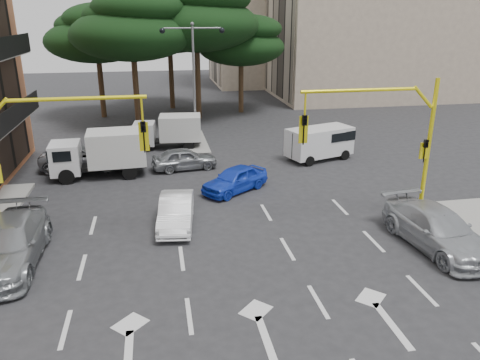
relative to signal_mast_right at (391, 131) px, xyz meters
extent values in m
plane|color=#28282B|center=(-6.80, -1.99, -3.88)|extent=(120.00, 120.00, 0.00)
cube|color=gray|center=(-6.80, 14.01, -3.81)|extent=(1.40, 6.00, 0.15)
cube|color=tan|center=(13.20, 30.01, 5.12)|extent=(20.00, 12.00, 18.00)
cube|color=black|center=(3.14, 30.01, 4.62)|extent=(0.12, 11.04, 16.20)
cube|color=tan|center=(6.20, 42.01, 4.12)|extent=(16.00, 12.00, 16.00)
cube|color=black|center=(-1.86, 42.01, 3.62)|extent=(0.12, 11.04, 14.20)
cylinder|color=#382616|center=(-10.80, 20.01, -1.41)|extent=(0.44, 0.44, 4.95)
ellipsoid|color=black|center=(-10.80, 20.01, 3.05)|extent=(9.15, 9.15, 3.87)
ellipsoid|color=black|center=(-10.20, 19.61, 4.92)|extent=(6.86, 6.86, 2.86)
ellipsoid|color=black|center=(-11.30, 20.31, 4.37)|extent=(6.07, 6.07, 2.64)
cylinder|color=#382616|center=(-5.80, 22.01, -1.18)|extent=(0.44, 0.44, 5.40)
ellipsoid|color=black|center=(-5.80, 22.01, 3.68)|extent=(9.98, 9.98, 4.22)
ellipsoid|color=black|center=(-6.30, 22.31, 5.12)|extent=(6.62, 6.62, 2.88)
cylinder|color=#382616|center=(-13.80, 24.01, -1.63)|extent=(0.44, 0.44, 4.50)
ellipsoid|color=black|center=(-13.80, 24.01, 2.42)|extent=(8.32, 8.32, 3.52)
ellipsoid|color=black|center=(-13.20, 23.61, 4.12)|extent=(6.24, 6.24, 2.60)
ellipsoid|color=black|center=(-14.30, 24.31, 3.62)|extent=(5.52, 5.52, 2.40)
cylinder|color=#382616|center=(-1.80, 24.01, -1.86)|extent=(0.44, 0.44, 4.05)
ellipsoid|color=black|center=(-1.80, 24.01, 1.79)|extent=(7.49, 7.49, 3.17)
ellipsoid|color=black|center=(-1.20, 23.61, 3.32)|extent=(5.62, 5.62, 2.34)
ellipsoid|color=black|center=(-2.30, 24.31, 2.87)|extent=(4.97, 4.97, 2.16)
cylinder|color=#382616|center=(-7.80, 27.01, -1.41)|extent=(0.44, 0.44, 4.95)
ellipsoid|color=black|center=(-7.80, 27.01, 3.05)|extent=(9.15, 9.15, 3.87)
ellipsoid|color=black|center=(-7.20, 26.61, 4.92)|extent=(6.86, 6.86, 2.86)
ellipsoid|color=black|center=(-8.30, 27.31, 4.37)|extent=(6.07, 6.07, 2.64)
cylinder|color=yellow|center=(1.80, 0.01, -0.88)|extent=(0.18, 0.18, 6.00)
cylinder|color=yellow|center=(1.25, 0.01, 1.37)|extent=(0.95, 0.14, 0.95)
cylinder|color=yellow|center=(-1.50, 0.01, 1.72)|extent=(4.80, 0.14, 0.14)
cylinder|color=yellow|center=(-3.70, 0.01, 1.27)|extent=(0.08, 0.08, 0.90)
imported|color=black|center=(-3.70, 0.01, 0.22)|extent=(0.20, 0.24, 1.20)
cube|color=yellow|center=(-3.70, 0.09, 0.22)|extent=(0.36, 0.06, 1.10)
imported|color=black|center=(1.58, -0.14, -0.88)|extent=(0.16, 0.20, 1.00)
cube|color=yellow|center=(1.58, -0.04, -0.88)|extent=(0.35, 0.08, 0.70)
cylinder|color=yellow|center=(-12.10, 0.01, 1.72)|extent=(4.80, 0.14, 0.14)
cylinder|color=yellow|center=(-9.90, 0.01, 1.27)|extent=(0.08, 0.08, 0.90)
imported|color=black|center=(-9.90, 0.01, 0.22)|extent=(0.20, 0.24, 1.20)
cube|color=yellow|center=(-9.90, 0.09, 0.22)|extent=(0.36, 0.06, 1.10)
cylinder|color=slate|center=(-6.80, 14.01, 0.02)|extent=(0.16, 0.16, 7.50)
cylinder|color=slate|center=(-7.70, 14.01, 3.67)|extent=(1.80, 0.10, 0.10)
sphere|color=black|center=(-8.70, 14.01, 3.52)|extent=(0.36, 0.36, 0.36)
cylinder|color=slate|center=(-5.90, 14.01, 3.67)|extent=(1.80, 0.10, 0.10)
sphere|color=black|center=(-4.90, 14.01, 3.52)|extent=(0.36, 0.36, 0.36)
sphere|color=slate|center=(-6.80, 14.01, 3.92)|extent=(0.24, 0.24, 0.24)
imported|color=white|center=(-8.83, 0.89, -3.25)|extent=(1.77, 3.97, 1.27)
imported|color=blue|center=(-5.72, 4.42, -3.26)|extent=(3.86, 3.37, 1.26)
imported|color=#93969A|center=(-14.80, -1.34, -3.10)|extent=(2.21, 5.42, 1.57)
imported|color=#A0A2A8|center=(-13.59, 9.51, -3.22)|extent=(4.92, 2.46, 1.34)
imported|color=gray|center=(-7.97, 8.39, -3.26)|extent=(3.85, 1.96, 1.26)
imported|color=#ACAFB4|center=(0.80, -2.82, -3.14)|extent=(2.64, 5.33, 1.49)
camera|label=1|loc=(-9.41, -17.24, 4.56)|focal=35.00mm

